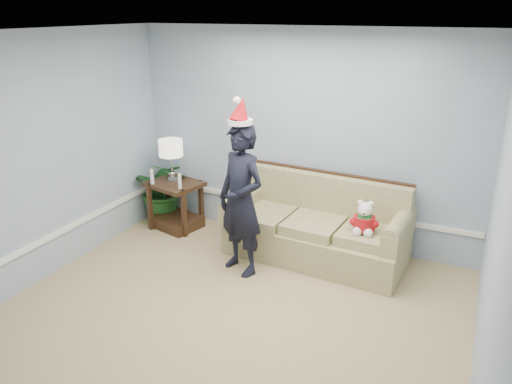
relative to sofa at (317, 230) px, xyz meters
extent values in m
cube|color=tan|center=(-0.39, -2.06, -0.36)|extent=(4.50, 5.00, 0.02)
cube|color=white|center=(-0.39, -2.06, 2.36)|extent=(4.50, 5.00, 0.02)
cube|color=#94AABD|center=(-0.39, 0.45, 1.00)|extent=(4.50, 0.02, 2.70)
cube|color=#94AABD|center=(-2.65, -2.06, 1.00)|extent=(0.02, 5.00, 2.70)
cube|color=#94AABD|center=(1.87, -2.06, 1.00)|extent=(0.02, 5.00, 2.70)
cube|color=white|center=(-0.39, 0.43, 0.10)|extent=(4.48, 0.03, 0.06)
cube|color=white|center=(-2.62, -2.06, 0.10)|extent=(0.03, 4.98, 0.06)
cube|color=olive|center=(0.00, -0.06, -0.15)|extent=(2.18, 1.06, 0.40)
cube|color=olive|center=(-0.66, -0.11, 0.11)|extent=(0.68, 0.77, 0.12)
cube|color=olive|center=(0.00, -0.11, 0.11)|extent=(0.68, 0.77, 0.12)
cube|color=olive|center=(0.66, -0.11, 0.11)|extent=(0.68, 0.77, 0.12)
cube|color=olive|center=(0.00, 0.28, 0.33)|extent=(2.13, 0.35, 0.57)
cube|color=black|center=(0.00, 0.35, 0.62)|extent=(2.12, 0.21, 0.05)
cube|color=olive|center=(-0.97, -0.06, 0.17)|extent=(0.24, 0.92, 0.24)
cube|color=olive|center=(0.97, -0.06, 0.17)|extent=(0.24, 0.92, 0.24)
cube|color=#3A2315|center=(-2.05, 0.01, 0.28)|extent=(0.80, 0.72, 0.06)
cube|color=#3A2315|center=(-2.05, 0.01, -0.28)|extent=(0.72, 0.64, 0.15)
cube|color=#3A2315|center=(-2.33, -0.21, -0.02)|extent=(0.07, 0.07, 0.66)
cube|color=#3A2315|center=(-1.77, -0.21, -0.02)|extent=(0.07, 0.07, 0.66)
cube|color=#3A2315|center=(-2.33, 0.23, -0.02)|extent=(0.07, 0.07, 0.66)
cube|color=#3A2315|center=(-1.77, 0.23, -0.02)|extent=(0.07, 0.07, 0.66)
cylinder|color=silver|center=(-2.11, 0.06, 0.32)|extent=(0.15, 0.15, 0.03)
sphere|color=silver|center=(-2.11, 0.06, 0.41)|extent=(0.09, 0.09, 0.09)
cylinder|color=silver|center=(-2.11, 0.06, 0.55)|extent=(0.02, 0.02, 0.33)
cylinder|color=white|center=(-2.11, 0.06, 0.78)|extent=(0.33, 0.33, 0.22)
cylinder|color=silver|center=(-2.28, -0.16, 0.36)|extent=(0.05, 0.05, 0.11)
cylinder|color=white|center=(-2.28, -0.16, 0.47)|extent=(0.04, 0.04, 0.09)
cylinder|color=silver|center=(-1.85, -0.16, 0.36)|extent=(0.05, 0.05, 0.11)
cylinder|color=white|center=(-1.85, -0.16, 0.47)|extent=(0.04, 0.04, 0.09)
imported|color=#225F25|center=(-2.39, 0.21, 0.10)|extent=(0.99, 0.92, 0.90)
imported|color=black|center=(-0.68, -0.70, 0.52)|extent=(0.75, 0.62, 1.75)
cylinder|color=white|center=(-0.68, -0.70, 1.41)|extent=(0.32, 0.32, 0.05)
cone|color=red|center=(-0.68, -0.68, 1.54)|extent=(0.28, 0.33, 0.31)
sphere|color=white|center=(-0.68, -0.77, 1.64)|extent=(0.08, 0.08, 0.08)
sphere|color=white|center=(0.61, -0.21, 0.28)|extent=(0.22, 0.22, 0.22)
cylinder|color=red|center=(0.61, -0.21, 0.28)|extent=(0.26, 0.26, 0.16)
cylinder|color=#176B2A|center=(0.61, -0.21, 0.37)|extent=(0.17, 0.17, 0.03)
sphere|color=white|center=(0.55, -0.31, 0.21)|extent=(0.10, 0.10, 0.10)
sphere|color=white|center=(0.67, -0.31, 0.21)|extent=(0.10, 0.10, 0.10)
sphere|color=white|center=(0.61, -0.22, 0.45)|extent=(0.16, 0.16, 0.16)
sphere|color=black|center=(0.61, -0.31, 0.44)|extent=(0.02, 0.02, 0.02)
sphere|color=white|center=(0.55, -0.21, 0.52)|extent=(0.06, 0.06, 0.06)
sphere|color=white|center=(0.66, -0.21, 0.52)|extent=(0.06, 0.06, 0.06)
camera|label=1|loc=(1.64, -5.34, 2.54)|focal=35.00mm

